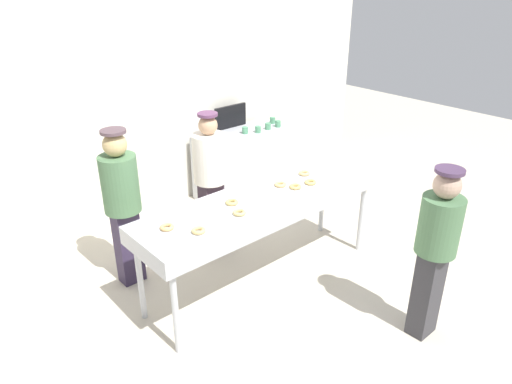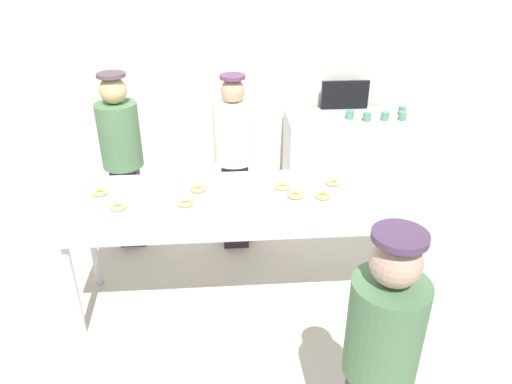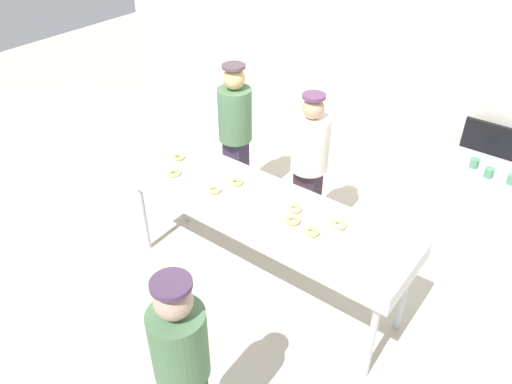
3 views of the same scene
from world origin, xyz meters
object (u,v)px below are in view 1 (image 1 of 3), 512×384
at_px(paper_cup_0, 278,124).
at_px(glazed_donut_5, 304,173).
at_px(glazed_donut_1, 239,212).
at_px(paper_cup_2, 272,120).
at_px(paper_cup_4, 258,129).
at_px(glazed_donut_2, 310,182).
at_px(worker_baker, 210,175).
at_px(fryer_conveyor, 263,204).
at_px(glazed_donut_4, 295,186).
at_px(glazed_donut_7, 280,184).
at_px(glazed_donut_0, 232,202).
at_px(glazed_donut_6, 198,230).
at_px(worker_assistant, 122,198).
at_px(customer_waiting, 436,245).
at_px(paper_cup_1, 268,126).
at_px(paper_cup_3, 245,130).
at_px(glazed_donut_3, 167,227).
at_px(prep_counter, 243,162).
at_px(menu_display, 230,117).

bearing_deg(paper_cup_0, glazed_donut_5, -125.15).
xyz_separation_m(glazed_donut_1, paper_cup_2, (2.26, 1.97, -0.03)).
bearing_deg(paper_cup_4, glazed_donut_2, -115.32).
bearing_deg(paper_cup_0, worker_baker, -155.41).
bearing_deg(worker_baker, fryer_conveyor, 85.66).
bearing_deg(glazed_donut_1, glazed_donut_2, 1.93).
bearing_deg(glazed_donut_4, paper_cup_0, 50.77).
distance_m(glazed_donut_1, glazed_donut_7, 0.74).
bearing_deg(worker_baker, glazed_donut_2, 115.90).
bearing_deg(paper_cup_4, glazed_donut_0, -137.65).
distance_m(glazed_donut_4, glazed_donut_6, 1.25).
bearing_deg(glazed_donut_0, glazed_donut_1, -110.65).
bearing_deg(paper_cup_2, worker_assistant, -162.39).
height_order(glazed_donut_2, paper_cup_2, glazed_donut_2).
height_order(customer_waiting, paper_cup_1, customer_waiting).
xyz_separation_m(glazed_donut_2, glazed_donut_6, (-1.45, -0.05, 0.00)).
bearing_deg(fryer_conveyor, glazed_donut_4, -11.88).
bearing_deg(fryer_conveyor, paper_cup_3, 54.71).
bearing_deg(glazed_donut_3, glazed_donut_1, -17.84).
xyz_separation_m(glazed_donut_0, glazed_donut_2, (0.90, -0.18, 0.00)).
xyz_separation_m(glazed_donut_4, worker_baker, (-0.41, 0.90, -0.05)).
bearing_deg(fryer_conveyor, glazed_donut_7, 12.13).
distance_m(prep_counter, menu_display, 0.68).
distance_m(glazed_donut_6, customer_waiting, 2.00).
relative_size(glazed_donut_1, glazed_donut_6, 1.00).
height_order(paper_cup_0, menu_display, menu_display).
bearing_deg(prep_counter, glazed_donut_1, -130.36).
relative_size(fryer_conveyor, glazed_donut_2, 22.03).
height_order(glazed_donut_3, prep_counter, glazed_donut_3).
distance_m(paper_cup_1, paper_cup_4, 0.20).
bearing_deg(customer_waiting, paper_cup_4, 68.13).
bearing_deg(glazed_donut_0, fryer_conveyor, -12.13).
bearing_deg(worker_baker, paper_cup_3, -151.71).
height_order(glazed_donut_5, paper_cup_0, glazed_donut_5).
bearing_deg(worker_assistant, glazed_donut_1, 108.73).
distance_m(glazed_donut_4, worker_baker, 0.99).
relative_size(glazed_donut_3, menu_display, 0.23).
bearing_deg(paper_cup_0, paper_cup_2, 71.67).
relative_size(glazed_donut_1, paper_cup_3, 1.36).
relative_size(glazed_donut_6, worker_baker, 0.07).
bearing_deg(prep_counter, glazed_donut_6, -137.09).
relative_size(glazed_donut_0, paper_cup_1, 1.36).
height_order(worker_baker, paper_cup_4, worker_baker).
height_order(glazed_donut_2, paper_cup_0, glazed_donut_2).
relative_size(glazed_donut_4, glazed_donut_7, 1.00).
bearing_deg(paper_cup_2, glazed_donut_6, -143.83).
bearing_deg(glazed_donut_3, glazed_donut_5, 1.11).
xyz_separation_m(glazed_donut_4, paper_cup_4, (1.03, 1.73, -0.03)).
relative_size(glazed_donut_0, paper_cup_3, 1.36).
xyz_separation_m(glazed_donut_5, worker_assistant, (-1.73, 0.82, -0.04)).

